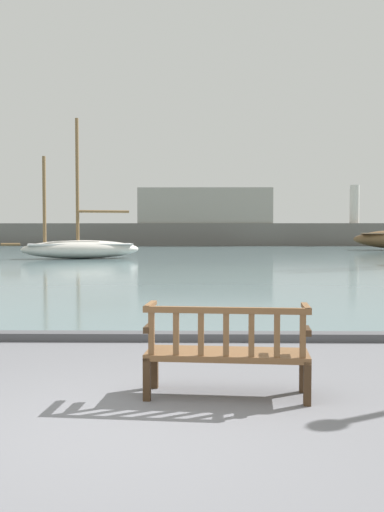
{
  "coord_description": "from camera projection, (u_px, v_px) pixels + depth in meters",
  "views": [
    {
      "loc": [
        0.67,
        -4.64,
        1.64
      ],
      "look_at": [
        0.47,
        10.0,
        1.0
      ],
      "focal_mm": 40.0,
      "sensor_mm": 36.0,
      "label": 1
    }
  ],
  "objects": [
    {
      "name": "quay_edge_kerb",
      "position": [
        155.0,
        336.0,
        8.56
      ],
      "size": [
        40.0,
        0.3,
        0.12
      ],
      "primitive_type": "cube",
      "color": "#4C4C50",
      "rests_on": "ground"
    },
    {
      "name": "ground_plane",
      "position": [
        119.0,
        429.0,
        4.72
      ],
      "size": [
        160.0,
        160.0,
        0.0
      ],
      "primitive_type": "plane",
      "color": "slate"
    },
    {
      "name": "harbor_water",
      "position": [
        192.0,
        250.0,
        48.67
      ],
      "size": [
        100.0,
        80.0,
        0.08
      ],
      "primitive_type": "cube",
      "color": "slate",
      "rests_on": "ground"
    },
    {
      "name": "sailboat_distant_harbor",
      "position": [
        80.0,
        247.0,
        32.26
      ],
      "size": [
        7.61,
        3.57,
        7.89
      ],
      "color": "silver",
      "rests_on": "harbor_water"
    },
    {
      "name": "far_breakwater",
      "position": [
        198.0,
        226.0,
        60.66
      ],
      "size": [
        46.51,
        2.4,
        6.5
      ],
      "color": "#66605B",
      "rests_on": "ground"
    },
    {
      "name": "park_bench",
      "position": [
        227.0,
        350.0,
        5.61
      ],
      "size": [
        1.64,
        0.66,
        0.92
      ],
      "color": "#3D2A19",
      "rests_on": "ground"
    }
  ]
}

